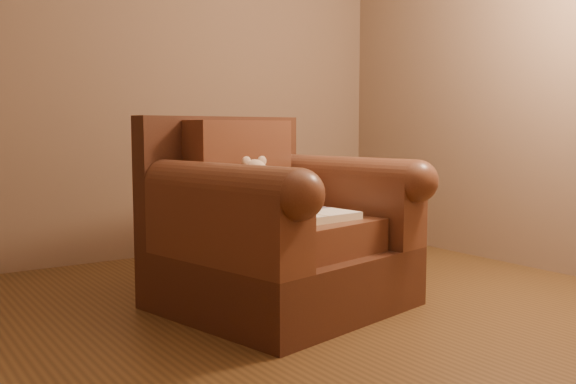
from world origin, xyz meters
TOP-DOWN VIEW (x-y plane):
  - floor at (0.00, 0.00)m, footprint 4.00×4.00m
  - armchair at (0.14, 0.46)m, footprint 1.27×1.23m
  - teddy_bear at (0.08, 0.54)m, footprint 0.23×0.25m
  - guidebook at (0.18, 0.23)m, footprint 0.51×0.34m
  - side_table at (0.91, 0.51)m, footprint 0.45×0.45m

SIDE VIEW (x-z plane):
  - floor at x=0.00m, z-range 0.00..0.00m
  - side_table at x=0.91m, z-range 0.02..0.66m
  - armchair at x=0.14m, z-range -0.11..0.86m
  - guidebook at x=0.18m, z-range 0.46..0.50m
  - teddy_bear at x=0.08m, z-range 0.42..0.73m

